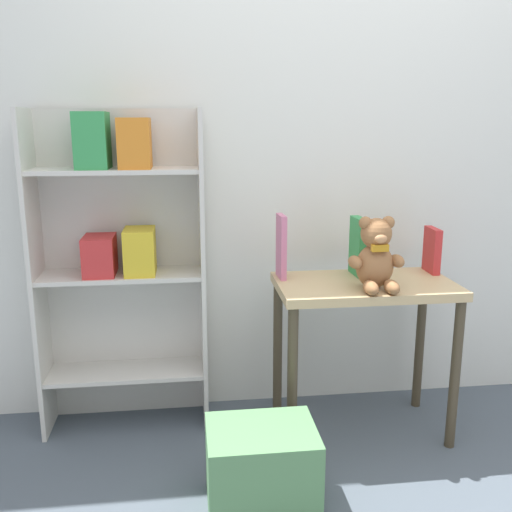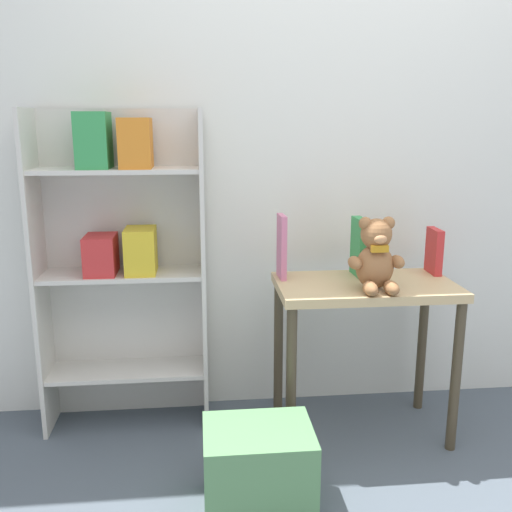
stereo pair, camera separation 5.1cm
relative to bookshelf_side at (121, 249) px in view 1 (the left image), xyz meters
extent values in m
cube|color=silver|center=(0.93, 0.14, 0.47)|extent=(4.80, 0.06, 2.50)
cube|color=beige|center=(-0.34, -0.03, -0.10)|extent=(0.02, 0.25, 1.34)
cube|color=beige|center=(0.34, -0.03, -0.10)|extent=(0.02, 0.25, 1.34)
cube|color=beige|center=(0.00, 0.08, -0.10)|extent=(0.69, 0.02, 1.34)
cube|color=beige|center=(0.00, -0.03, -0.53)|extent=(0.65, 0.23, 0.02)
cube|color=beige|center=(0.00, -0.03, -0.10)|extent=(0.65, 0.23, 0.02)
cube|color=beige|center=(0.00, -0.03, 0.33)|extent=(0.65, 0.23, 0.02)
cube|color=#33934C|center=(-0.08, -0.04, 0.44)|extent=(0.12, 0.17, 0.22)
cube|color=orange|center=(0.08, -0.04, 0.43)|extent=(0.12, 0.17, 0.20)
cube|color=red|center=(-0.08, -0.04, -0.01)|extent=(0.12, 0.17, 0.16)
cube|color=gold|center=(0.08, -0.04, 0.00)|extent=(0.12, 0.17, 0.19)
cube|color=tan|center=(0.98, -0.21, -0.13)|extent=(0.72, 0.41, 0.04)
cylinder|color=#453A29|center=(0.66, -0.39, -0.46)|extent=(0.04, 0.04, 0.62)
cylinder|color=#453A29|center=(1.31, -0.39, -0.46)|extent=(0.04, 0.04, 0.62)
cylinder|color=#453A29|center=(0.66, -0.04, -0.46)|extent=(0.04, 0.04, 0.62)
cylinder|color=#453A29|center=(1.31, -0.04, -0.46)|extent=(0.04, 0.04, 0.62)
ellipsoid|color=#99663D|center=(0.99, -0.30, -0.03)|extent=(0.15, 0.11, 0.17)
sphere|color=#99663D|center=(0.99, -0.30, 0.10)|extent=(0.12, 0.12, 0.12)
sphere|color=#99663D|center=(0.95, -0.30, 0.14)|extent=(0.05, 0.05, 0.05)
sphere|color=#99663D|center=(1.04, -0.30, 0.14)|extent=(0.05, 0.05, 0.05)
ellipsoid|color=tan|center=(0.99, -0.35, 0.09)|extent=(0.05, 0.04, 0.04)
ellipsoid|color=#99663D|center=(0.91, -0.31, -0.01)|extent=(0.05, 0.10, 0.05)
ellipsoid|color=#99663D|center=(1.07, -0.31, -0.01)|extent=(0.05, 0.10, 0.05)
ellipsoid|color=#99663D|center=(0.95, -0.38, -0.09)|extent=(0.05, 0.10, 0.05)
ellipsoid|color=#99663D|center=(1.03, -0.38, -0.09)|extent=(0.05, 0.10, 0.05)
cube|color=#C68419|center=(0.99, -0.35, 0.05)|extent=(0.07, 0.02, 0.03)
cube|color=#D17093|center=(0.66, -0.11, 0.02)|extent=(0.03, 0.11, 0.26)
cube|color=#33934C|center=(0.98, -0.10, 0.01)|extent=(0.04, 0.13, 0.24)
cube|color=red|center=(1.31, -0.10, -0.02)|extent=(0.04, 0.13, 0.19)
cube|color=#568956|center=(0.50, -0.66, -0.63)|extent=(0.37, 0.29, 0.29)
camera|label=1|loc=(0.27, -2.36, 0.52)|focal=40.00mm
camera|label=2|loc=(0.32, -2.37, 0.52)|focal=40.00mm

